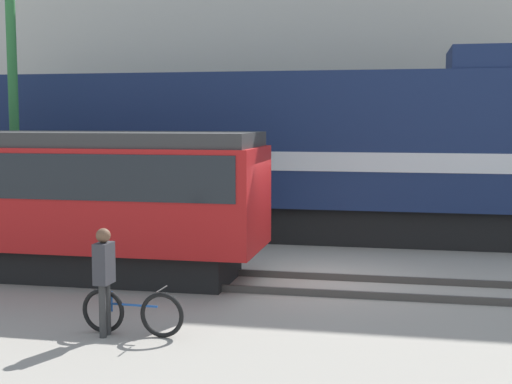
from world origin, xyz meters
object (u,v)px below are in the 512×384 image
at_px(freight_locomotive, 234,152).
at_px(person, 104,271).
at_px(streetcar, 29,193).
at_px(utility_pole_left, 13,78).
at_px(bicycle, 132,313).

relative_size(freight_locomotive, person, 10.62).
distance_m(streetcar, utility_pole_left, 4.47).
bearing_deg(freight_locomotive, bicycle, -86.08).
distance_m(person, utility_pole_left, 9.37).
bearing_deg(bicycle, streetcar, 135.64).
relative_size(streetcar, bicycle, 5.97).
height_order(bicycle, utility_pole_left, utility_pole_left).
relative_size(freight_locomotive, bicycle, 10.59).
bearing_deg(streetcar, person, -48.52).
relative_size(streetcar, person, 5.98).
xyz_separation_m(freight_locomotive, utility_pole_left, (-5.18, -2.97, 1.99)).
xyz_separation_m(bicycle, person, (-0.40, -0.13, 0.68)).
relative_size(freight_locomotive, utility_pole_left, 2.05).
bearing_deg(utility_pole_left, bicycle, -48.88).
relative_size(freight_locomotive, streetcar, 1.78).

